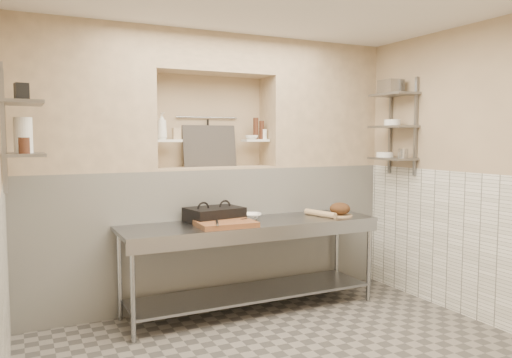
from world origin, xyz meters
TOP-DOWN VIEW (x-y plane):
  - wall_right at (2.05, 0.00)m, footprint 0.10×3.90m
  - wall_back at (0.00, 2.00)m, footprint 4.00×0.10m
  - backwall_lower at (0.00, 1.75)m, footprint 4.00×0.40m
  - alcove_sill at (0.00, 1.75)m, footprint 1.30×0.40m
  - backwall_pillar_left at (-1.33, 1.75)m, footprint 1.35×0.40m
  - backwall_pillar_right at (1.33, 1.75)m, footprint 1.35×0.40m
  - backwall_header at (0.00, 1.75)m, footprint 1.30×0.40m
  - wainscot_left at (-1.99, 0.00)m, footprint 0.02×3.90m
  - wainscot_right at (1.99, 0.00)m, footprint 0.02×3.90m
  - alcove_shelf_left at (-0.50, 1.75)m, footprint 0.28×0.16m
  - alcove_shelf_right at (0.50, 1.75)m, footprint 0.28×0.16m
  - utensil_rail at (0.00, 1.92)m, footprint 0.70×0.02m
  - hanging_steel at (0.00, 1.90)m, footprint 0.02×0.02m
  - splash_panel at (0.00, 1.85)m, footprint 0.60×0.08m
  - shelf_rail_left_a at (-1.98, 1.25)m, footprint 0.03×0.03m
  - shelf_rail_left_b at (-1.98, 0.85)m, footprint 0.03×0.03m
  - wall_shelf_left_lower at (-1.84, 1.05)m, footprint 0.30×0.50m
  - wall_shelf_left_upper at (-1.84, 1.05)m, footprint 0.30×0.50m
  - shelf_rail_right_a at (1.98, 1.25)m, footprint 0.03×0.03m
  - shelf_rail_right_b at (1.98, 0.85)m, footprint 0.03×0.03m
  - wall_shelf_right_lower at (1.84, 1.05)m, footprint 0.30×0.50m
  - wall_shelf_right_mid at (1.84, 1.05)m, footprint 0.30×0.50m
  - wall_shelf_right_upper at (1.84, 1.05)m, footprint 0.30×0.50m
  - prep_table at (0.19, 1.18)m, footprint 2.60×0.70m
  - panini_press at (-0.15, 1.35)m, footprint 0.58×0.46m
  - cutting_board at (-0.14, 1.06)m, footprint 0.55×0.40m
  - knife_blade at (0.14, 1.14)m, footprint 0.25×0.14m
  - tongs at (-0.26, 0.98)m, footprint 0.11×0.25m
  - mixing_bowl at (0.24, 1.34)m, footprint 0.31×0.31m
  - rolling_pin at (0.98, 1.17)m, footprint 0.16×0.41m
  - bread_board at (1.18, 1.09)m, footprint 0.26×0.26m
  - bread_loaf at (1.18, 1.09)m, footprint 0.22×0.22m
  - bottle_soap at (-0.56, 1.74)m, footprint 0.13×0.13m
  - jar_alcove at (-0.40, 1.76)m, footprint 0.08×0.08m
  - bowl_alcove at (0.45, 1.75)m, footprint 0.15×0.15m
  - condiment_a at (0.57, 1.74)m, footprint 0.06×0.06m
  - condiment_b at (0.51, 1.75)m, footprint 0.06×0.06m
  - condiment_c at (0.60, 1.73)m, footprint 0.06×0.06m
  - jug_left at (-1.84, 1.08)m, footprint 0.14×0.14m
  - jar_left at (-1.84, 0.86)m, footprint 0.08×0.08m
  - box_left_upper at (-1.84, 1.04)m, footprint 0.11×0.11m
  - bowl_right at (1.84, 1.18)m, footprint 0.19×0.19m
  - canister_right at (1.84, 0.88)m, footprint 0.10×0.10m
  - bowl_right_mid at (1.84, 1.07)m, footprint 0.18×0.18m
  - basket_right at (1.84, 1.10)m, footprint 0.20×0.24m

SIDE VIEW (x-z plane):
  - prep_table at x=0.19m, z-range 0.19..1.09m
  - backwall_lower at x=0.00m, z-range 0.00..1.40m
  - wainscot_left at x=-1.99m, z-range 0.00..1.40m
  - wainscot_right at x=1.99m, z-range 0.00..1.40m
  - bread_board at x=1.18m, z-range 0.90..0.92m
  - cutting_board at x=-0.14m, z-range 0.90..0.95m
  - mixing_bowl at x=0.24m, z-range 0.90..0.96m
  - rolling_pin at x=0.98m, z-range 0.90..0.96m
  - knife_blade at x=0.14m, z-range 0.95..0.95m
  - tongs at x=-0.26m, z-range 0.95..0.97m
  - panini_press at x=-0.15m, z-range 0.90..1.04m
  - bread_loaf at x=1.18m, z-range 0.92..1.05m
  - wall_right at x=2.05m, z-range 0.00..2.80m
  - wall_back at x=0.00m, z-range 0.00..2.80m
  - alcove_sill at x=0.00m, z-range 1.40..1.42m
  - wall_shelf_right_lower at x=1.84m, z-range 1.49..1.51m
  - bowl_right at x=1.84m, z-range 1.51..1.57m
  - canister_right at x=1.84m, z-range 1.51..1.61m
  - wall_shelf_left_lower at x=-1.84m, z-range 1.59..1.61m
  - splash_panel at x=0.00m, z-range 1.42..1.86m
  - jar_left at x=-1.84m, z-range 1.61..1.73m
  - alcove_shelf_left at x=-0.50m, z-range 1.69..1.71m
  - alcove_shelf_right at x=0.50m, z-range 1.69..1.71m
  - bowl_alcove at x=0.45m, z-range 1.71..1.76m
  - jug_left at x=-1.84m, z-range 1.61..1.89m
  - condiment_c at x=0.60m, z-range 1.71..1.82m
  - jar_alcove at x=-0.40m, z-range 1.71..1.83m
  - hanging_steel at x=0.00m, z-range 1.63..1.93m
  - shelf_rail_left_a at x=-1.98m, z-range 1.33..2.27m
  - shelf_rail_left_b at x=-1.98m, z-range 1.33..2.27m
  - condiment_a at x=0.57m, z-range 1.71..1.92m
  - condiment_b at x=0.51m, z-range 1.71..1.95m
  - bottle_soap at x=-0.56m, z-range 1.71..1.98m
  - shelf_rail_right_a at x=1.98m, z-range 1.33..2.38m
  - shelf_rail_right_b at x=1.98m, z-range 1.33..2.38m
  - wall_shelf_right_mid at x=1.84m, z-range 1.84..1.86m
  - bowl_right_mid at x=1.84m, z-range 1.86..1.93m
  - utensil_rail at x=0.00m, z-range 1.94..1.96m
  - wall_shelf_left_upper at x=-1.84m, z-range 1.99..2.01m
  - box_left_upper at x=-1.84m, z-range 2.01..2.15m
  - backwall_pillar_left at x=-1.33m, z-range 1.40..2.80m
  - backwall_pillar_right at x=1.33m, z-range 1.40..2.80m
  - wall_shelf_right_upper at x=1.84m, z-range 2.19..2.21m
  - basket_right at x=1.84m, z-range 2.21..2.36m
  - backwall_header at x=0.00m, z-range 2.40..2.80m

